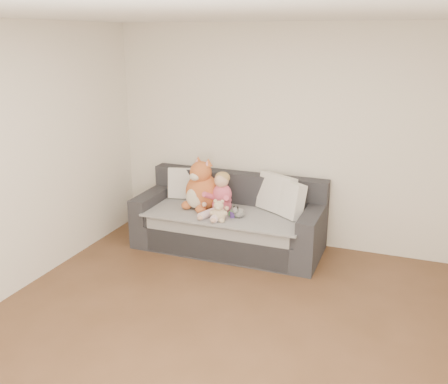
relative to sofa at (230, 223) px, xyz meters
name	(u,v)px	position (x,y,z in m)	size (l,w,h in m)	color
room_shell	(235,186)	(0.65, -1.64, 0.99)	(5.00, 5.00, 5.00)	brown
sofa	(230,223)	(0.00, 0.00, 0.00)	(2.20, 0.94, 0.85)	#28282D
cushion_left	(185,183)	(-0.69, 0.23, 0.36)	(0.46, 0.30, 0.40)	white
cushion_right_back	(276,193)	(0.52, 0.17, 0.38)	(0.52, 0.42, 0.45)	white
cushion_right_front	(287,198)	(0.68, 0.06, 0.37)	(0.48, 0.42, 0.42)	white
toddler	(220,196)	(-0.06, -0.16, 0.37)	(0.35, 0.51, 0.50)	#C34845
plush_cat	(202,189)	(-0.33, -0.06, 0.40)	(0.50, 0.45, 0.65)	#AE5826
teddy_bear	(219,212)	(0.02, -0.40, 0.27)	(0.20, 0.16, 0.26)	tan
plush_cow	(239,212)	(0.19, -0.21, 0.23)	(0.12, 0.18, 0.15)	white
sippy_cup	(232,213)	(0.12, -0.24, 0.22)	(0.09, 0.07, 0.10)	#50328A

